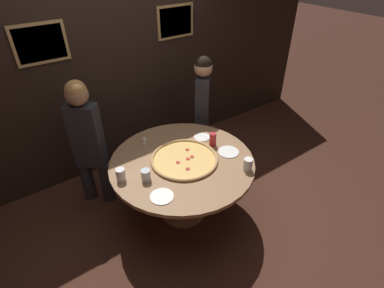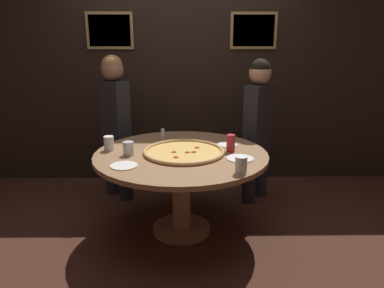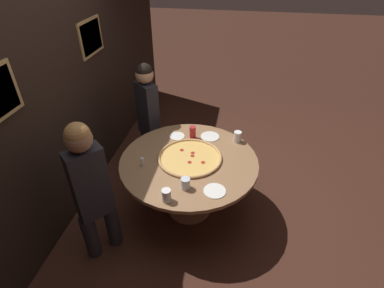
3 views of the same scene
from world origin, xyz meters
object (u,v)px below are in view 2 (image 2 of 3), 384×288
object	(u,v)px
drink_cup_by_shaker	(128,148)
white_plate_beside_cup	(240,158)
dining_table	(181,168)
drink_cup_front_edge	(241,165)
giant_pizza	(184,152)
condiment_shaker	(163,134)
drink_cup_near_right	(231,143)
white_plate_right_side	(228,145)
white_plate_near_front	(124,166)
drink_cup_beside_pizza	(109,143)
diner_far_right	(115,119)
diner_side_left	(258,123)

from	to	relation	value
drink_cup_by_shaker	white_plate_beside_cup	distance (m)	0.93
dining_table	drink_cup_front_edge	distance (m)	0.69
giant_pizza	drink_cup_front_edge	bearing A→B (deg)	-49.16
dining_table	condiment_shaker	xyz separation A→B (m)	(-0.18, 0.46, 0.19)
drink_cup_near_right	white_plate_right_side	size ratio (longest dim) A/B	0.82
drink_cup_near_right	white_plate_near_front	xyz separation A→B (m)	(-0.86, -0.36, -0.07)
drink_cup_front_edge	drink_cup_near_right	xyz separation A→B (m)	(-0.02, 0.52, 0.01)
drink_cup_beside_pizza	white_plate_near_front	xyz separation A→B (m)	(0.19, -0.41, -0.06)
dining_table	drink_cup_near_right	world-z (taller)	drink_cup_near_right
drink_cup_front_edge	white_plate_right_side	world-z (taller)	drink_cup_front_edge
drink_cup_near_right	drink_cup_by_shaker	world-z (taller)	drink_cup_near_right
drink_cup_near_right	white_plate_right_side	xyz separation A→B (m)	(-0.01, 0.19, -0.07)
white_plate_beside_cup	diner_far_right	world-z (taller)	diner_far_right
drink_cup_near_right	drink_cup_by_shaker	xyz separation A→B (m)	(-0.87, -0.08, -0.02)
white_plate_near_front	condiment_shaker	distance (m)	0.82
drink_cup_near_right	diner_far_right	size ratio (longest dim) A/B	0.10
drink_cup_beside_pizza	white_plate_beside_cup	bearing A→B (deg)	-12.90
drink_cup_by_shaker	diner_side_left	size ratio (longest dim) A/B	0.08
drink_cup_beside_pizza	white_plate_beside_cup	world-z (taller)	drink_cup_beside_pizza
white_plate_near_front	diner_side_left	xyz separation A→B (m)	(1.21, 1.01, 0.10)
white_plate_right_side	diner_side_left	xyz separation A→B (m)	(0.36, 0.46, 0.10)
giant_pizza	white_plate_near_front	distance (m)	0.56
white_plate_near_front	white_plate_beside_cup	world-z (taller)	same
giant_pizza	drink_cup_front_edge	world-z (taller)	drink_cup_front_edge
drink_cup_by_shaker	condiment_shaker	distance (m)	0.57
dining_table	giant_pizza	world-z (taller)	giant_pizza
dining_table	drink_cup_front_edge	xyz separation A→B (m)	(0.44, -0.49, 0.21)
condiment_shaker	diner_far_right	bearing A→B (deg)	148.77
drink_cup_by_shaker	drink_cup_beside_pizza	bearing A→B (deg)	144.23
drink_cup_near_right	giant_pizza	bearing A→B (deg)	-174.32
drink_cup_beside_pizza	drink_cup_by_shaker	xyz separation A→B (m)	(0.19, -0.14, -0.01)
giant_pizza	diner_far_right	distance (m)	1.06
white_plate_near_front	white_plate_right_side	world-z (taller)	same
white_plate_right_side	drink_cup_by_shaker	bearing A→B (deg)	-162.46
diner_side_left	diner_far_right	size ratio (longest dim) A/B	0.98
white_plate_right_side	diner_far_right	xyz separation A→B (m)	(-1.12, 0.54, 0.12)
drink_cup_front_edge	white_plate_near_front	size ratio (longest dim) A/B	0.60
drink_cup_front_edge	diner_far_right	size ratio (longest dim) A/B	0.08
giant_pizza	drink_cup_front_edge	distance (m)	0.64
giant_pizza	diner_far_right	world-z (taller)	diner_far_right
drink_cup_beside_pizza	drink_cup_front_edge	xyz separation A→B (m)	(1.07, -0.58, 0.00)
drink_cup_by_shaker	diner_far_right	world-z (taller)	diner_far_right
dining_table	drink_cup_by_shaker	distance (m)	0.48
white_plate_near_front	white_plate_beside_cup	xyz separation A→B (m)	(0.92, 0.16, 0.00)
drink_cup_front_edge	drink_cup_near_right	size ratio (longest dim) A/B	0.86
white_plate_right_side	diner_far_right	distance (m)	1.25
drink_cup_front_edge	white_plate_beside_cup	world-z (taller)	drink_cup_front_edge
giant_pizza	white_plate_beside_cup	xyz separation A→B (m)	(0.46, -0.16, -0.01)
diner_far_right	white_plate_right_side	bearing A→B (deg)	-163.87
drink_cup_near_right	diner_far_right	bearing A→B (deg)	146.81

